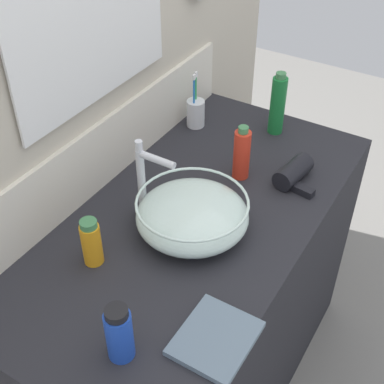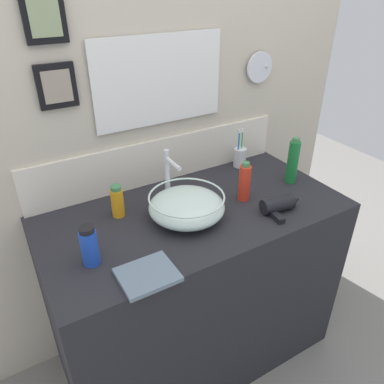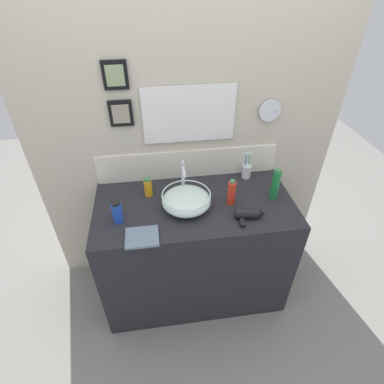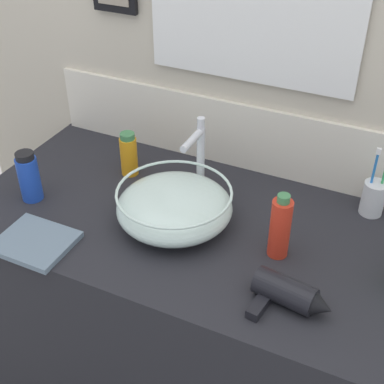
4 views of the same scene
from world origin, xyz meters
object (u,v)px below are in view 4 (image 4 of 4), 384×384
(faucet, at_px, (199,153))
(soap_dispenser, at_px, (129,154))
(hair_drier, at_px, (289,294))
(shampoo_bottle, at_px, (29,177))
(glass_bowl_sink, at_px, (174,206))
(lotion_bottle, at_px, (280,227))
(toothbrush_cup, at_px, (373,197))
(hand_towel, at_px, (35,242))

(faucet, bearing_deg, soap_dispenser, 178.48)
(faucet, distance_m, soap_dispenser, 0.25)
(hair_drier, xyz_separation_m, shampoo_bottle, (-0.81, 0.08, 0.04))
(glass_bowl_sink, distance_m, hair_drier, 0.41)
(glass_bowl_sink, bearing_deg, faucet, 90.00)
(soap_dispenser, height_order, lotion_bottle, lotion_bottle)
(lotion_bottle, bearing_deg, faucet, 152.22)
(toothbrush_cup, distance_m, lotion_bottle, 0.34)
(shampoo_bottle, bearing_deg, toothbrush_cup, 21.18)
(glass_bowl_sink, bearing_deg, shampoo_bottle, -170.11)
(hair_drier, relative_size, shampoo_bottle, 1.24)
(faucet, bearing_deg, hair_drier, -40.02)
(hair_drier, distance_m, lotion_bottle, 0.18)
(shampoo_bottle, height_order, lotion_bottle, lotion_bottle)
(shampoo_bottle, bearing_deg, faucet, 28.14)
(hair_drier, bearing_deg, lotion_bottle, 116.07)
(hand_towel, bearing_deg, glass_bowl_sink, 39.47)
(glass_bowl_sink, relative_size, soap_dispenser, 2.22)
(toothbrush_cup, relative_size, lotion_bottle, 1.13)
(hair_drier, distance_m, toothbrush_cup, 0.45)
(lotion_bottle, xyz_separation_m, hand_towel, (-0.59, -0.24, -0.08))
(shampoo_bottle, bearing_deg, hand_towel, -49.47)
(soap_dispenser, xyz_separation_m, shampoo_bottle, (-0.19, -0.24, 0.01))
(soap_dispenser, height_order, hand_towel, soap_dispenser)
(toothbrush_cup, bearing_deg, hair_drier, -103.97)
(shampoo_bottle, bearing_deg, hair_drier, -5.89)
(toothbrush_cup, relative_size, hand_towel, 1.08)
(glass_bowl_sink, distance_m, toothbrush_cup, 0.56)
(hair_drier, distance_m, soap_dispenser, 0.69)
(glass_bowl_sink, distance_m, shampoo_bottle, 0.44)
(glass_bowl_sink, relative_size, hand_towel, 1.64)
(glass_bowl_sink, xyz_separation_m, hair_drier, (0.37, -0.16, -0.02))
(faucet, distance_m, lotion_bottle, 0.34)
(faucet, xyz_separation_m, hand_towel, (-0.29, -0.40, -0.13))
(toothbrush_cup, xyz_separation_m, soap_dispenser, (-0.72, -0.12, 0.02))
(faucet, height_order, hair_drier, faucet)
(faucet, distance_m, hand_towel, 0.51)
(toothbrush_cup, relative_size, shampoo_bottle, 1.35)
(hair_drier, distance_m, hand_towel, 0.67)
(faucet, height_order, toothbrush_cup, faucet)
(faucet, relative_size, toothbrush_cup, 1.17)
(toothbrush_cup, xyz_separation_m, hand_towel, (-0.77, -0.52, -0.05))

